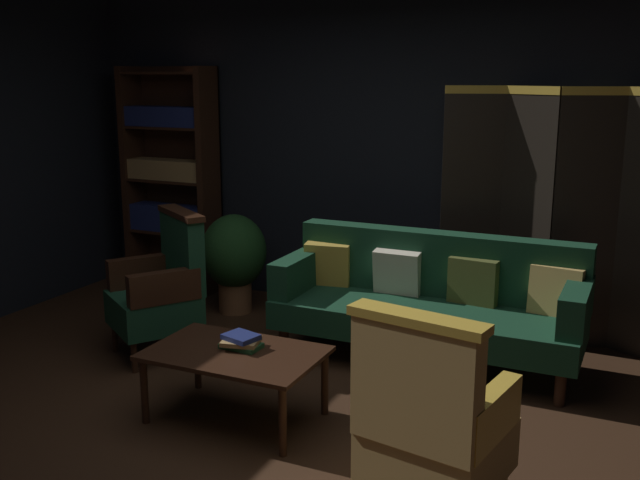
% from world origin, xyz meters
% --- Properties ---
extents(ground_plane, '(10.00, 10.00, 0.00)m').
position_xyz_m(ground_plane, '(0.00, 0.00, 0.00)').
color(ground_plane, '#331E11').
extents(back_wall, '(7.20, 0.10, 2.80)m').
position_xyz_m(back_wall, '(0.00, 2.45, 1.40)').
color(back_wall, black).
rests_on(back_wall, ground_plane).
extents(folding_screen, '(1.70, 0.30, 1.90)m').
position_xyz_m(folding_screen, '(1.27, 2.16, 0.99)').
color(folding_screen, black).
rests_on(folding_screen, ground_plane).
extents(bookshelf, '(0.90, 0.32, 2.05)m').
position_xyz_m(bookshelf, '(-2.15, 2.19, 1.05)').
color(bookshelf, black).
rests_on(bookshelf, ground_plane).
extents(velvet_couch, '(2.12, 0.78, 0.88)m').
position_xyz_m(velvet_couch, '(0.55, 1.46, 0.46)').
color(velvet_couch, black).
rests_on(velvet_couch, ground_plane).
extents(coffee_table, '(1.00, 0.64, 0.42)m').
position_xyz_m(coffee_table, '(-0.21, 0.08, 0.37)').
color(coffee_table, black).
rests_on(coffee_table, ground_plane).
extents(armchair_gilt_accent, '(0.67, 0.67, 1.04)m').
position_xyz_m(armchair_gilt_accent, '(1.12, -0.46, 0.49)').
color(armchair_gilt_accent, gold).
rests_on(armchair_gilt_accent, ground_plane).
extents(armchair_wing_left, '(0.80, 0.80, 1.04)m').
position_xyz_m(armchair_wing_left, '(-1.22, 0.75, 0.49)').
color(armchair_wing_left, black).
rests_on(armchair_wing_left, ground_plane).
extents(potted_plant, '(0.55, 0.55, 0.84)m').
position_xyz_m(potted_plant, '(-1.25, 1.79, 0.49)').
color(potted_plant, brown).
rests_on(potted_plant, ground_plane).
extents(book_green_cloth, '(0.24, 0.15, 0.03)m').
position_xyz_m(book_green_cloth, '(-0.20, 0.14, 0.43)').
color(book_green_cloth, '#1E4C28').
rests_on(book_green_cloth, coffee_table).
extents(book_tan_leather, '(0.24, 0.22, 0.03)m').
position_xyz_m(book_tan_leather, '(-0.20, 0.14, 0.46)').
color(book_tan_leather, '#9E7A47').
rests_on(book_tan_leather, book_green_cloth).
extents(book_navy_cloth, '(0.22, 0.20, 0.03)m').
position_xyz_m(book_navy_cloth, '(-0.20, 0.14, 0.49)').
color(book_navy_cloth, navy).
rests_on(book_navy_cloth, book_tan_leather).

